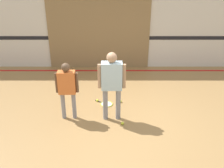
% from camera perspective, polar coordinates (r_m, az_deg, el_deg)
% --- Properties ---
extents(ground_plane, '(16.00, 16.00, 0.00)m').
position_cam_1_polar(ground_plane, '(5.59, 2.22, -9.02)').
color(ground_plane, '#A87F4C').
extents(wall_back, '(16.00, 0.07, 3.20)m').
position_cam_1_polar(wall_back, '(8.38, 1.53, 14.33)').
color(wall_back, silver).
rests_on(wall_back, ground_plane).
extents(wall_panel, '(3.36, 0.05, 2.40)m').
position_cam_1_polar(wall_panel, '(8.41, -2.98, 11.59)').
color(wall_panel, '#93754C').
rests_on(wall_panel, ground_plane).
extents(floor_stripe, '(14.40, 0.10, 0.01)m').
position_cam_1_polar(floor_stripe, '(8.42, 1.48, 3.10)').
color(floor_stripe, red).
rests_on(floor_stripe, ground_plane).
extents(person_instructor, '(0.60, 0.24, 1.57)m').
position_cam_1_polar(person_instructor, '(5.31, 0.00, 1.06)').
color(person_instructor, gray).
rests_on(person_instructor, ground_plane).
extents(person_student_left, '(0.50, 0.21, 1.33)m').
position_cam_1_polar(person_student_left, '(5.48, -10.19, -0.28)').
color(person_student_left, gray).
rests_on(person_student_left, ground_plane).
extents(racket_spare_on_floor, '(0.52, 0.44, 0.03)m').
position_cam_1_polar(racket_spare_on_floor, '(6.33, -1.30, -4.55)').
color(racket_spare_on_floor, '#C6D838').
rests_on(racket_spare_on_floor, ground_plane).
extents(tennis_ball_near_instructor, '(0.07, 0.07, 0.07)m').
position_cam_1_polar(tennis_ball_near_instructor, '(5.54, 2.46, -8.95)').
color(tennis_ball_near_instructor, '#CCE038').
rests_on(tennis_ball_near_instructor, ground_plane).
extents(tennis_ball_by_spare_racket, '(0.07, 0.07, 0.07)m').
position_cam_1_polar(tennis_ball_by_spare_racket, '(6.45, -3.32, -3.75)').
color(tennis_ball_by_spare_racket, '#CCE038').
rests_on(tennis_ball_by_spare_racket, ground_plane).
extents(tennis_ball_stray_left, '(0.07, 0.07, 0.07)m').
position_cam_1_polar(tennis_ball_stray_left, '(6.40, 2.00, -3.98)').
color(tennis_ball_stray_left, '#CCE038').
rests_on(tennis_ball_stray_left, ground_plane).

